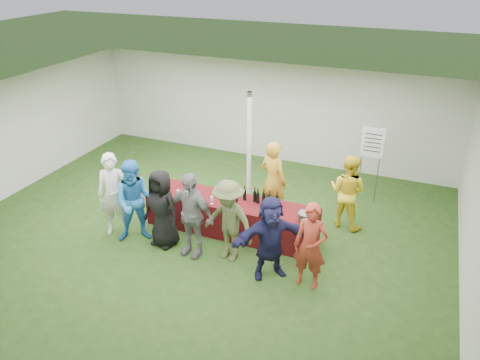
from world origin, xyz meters
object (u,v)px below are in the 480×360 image
at_px(wine_list_sign, 372,148).
at_px(customer_3, 191,215).
at_px(staff_back, 348,191).
at_px(serving_table, 231,216).
at_px(dump_bucket, 305,217).
at_px(customer_1, 136,201).
at_px(customer_2, 162,209).
at_px(staff_pourer, 273,181).
at_px(customer_4, 229,221).
at_px(customer_6, 310,246).
at_px(customer_0, 114,195).
at_px(customer_5, 270,238).

xyz_separation_m(wine_list_sign, customer_3, (-2.78, -3.50, -0.45)).
xyz_separation_m(wine_list_sign, staff_back, (-0.24, -1.33, -0.50)).
relative_size(serving_table, dump_bucket, 13.65).
bearing_deg(serving_table, customer_1, -149.79).
bearing_deg(customer_2, serving_table, 50.96).
bearing_deg(staff_back, staff_pourer, 25.04).
xyz_separation_m(wine_list_sign, customer_1, (-4.02, -3.46, -0.45)).
bearing_deg(dump_bucket, staff_back, 69.23).
relative_size(staff_back, customer_4, 0.99).
height_order(customer_3, customer_4, customer_3).
bearing_deg(staff_pourer, serving_table, 76.45).
height_order(staff_pourer, customer_6, staff_pourer).
xyz_separation_m(wine_list_sign, customer_2, (-3.45, -3.43, -0.51)).
relative_size(staff_pourer, customer_1, 1.03).
bearing_deg(customer_4, customer_1, -165.31).
bearing_deg(customer_4, dump_bucket, 38.91).
distance_m(staff_pourer, customer_4, 1.78).
relative_size(customer_1, customer_2, 1.07).
distance_m(customer_2, customer_6, 3.00).
xyz_separation_m(customer_2, customer_3, (0.67, -0.07, 0.06)).
height_order(wine_list_sign, staff_back, wine_list_sign).
distance_m(wine_list_sign, staff_pourer, 2.45).
bearing_deg(customer_1, staff_back, 0.12).
bearing_deg(customer_0, dump_bucket, -13.53).
relative_size(staff_back, customer_6, 1.01).
bearing_deg(dump_bucket, customer_5, -115.33).
relative_size(staff_pourer, customer_0, 1.01).
distance_m(staff_back, customer_1, 4.34).
bearing_deg(customer_0, customer_4, -22.73).
distance_m(staff_pourer, customer_6, 2.36).
height_order(staff_back, customer_2, staff_back).
bearing_deg(customer_2, wine_list_sign, 55.05).
xyz_separation_m(wine_list_sign, customer_0, (-4.56, -3.43, -0.43)).
bearing_deg(customer_6, dump_bucket, 112.44).
xyz_separation_m(customer_0, customer_5, (3.39, -0.13, -0.10)).
xyz_separation_m(serving_table, customer_5, (1.22, -1.05, 0.42)).
height_order(customer_2, customer_4, customer_4).
relative_size(customer_0, customer_4, 1.08).
bearing_deg(customer_0, staff_pourer, 9.13).
distance_m(customer_0, customer_2, 1.12).
xyz_separation_m(serving_table, staff_pourer, (0.60, 0.89, 0.52)).
bearing_deg(dump_bucket, customer_2, -165.40).
bearing_deg(wine_list_sign, customer_3, -128.45).
distance_m(wine_list_sign, customer_5, 3.79).
height_order(customer_2, customer_5, customer_2).
bearing_deg(dump_bucket, customer_0, -169.45).
bearing_deg(dump_bucket, serving_table, 172.22).
xyz_separation_m(serving_table, customer_4, (0.33, -0.87, 0.45)).
height_order(serving_table, customer_0, customer_0).
bearing_deg(customer_2, customer_0, -169.30).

